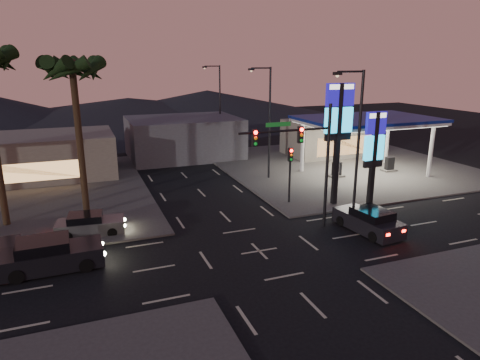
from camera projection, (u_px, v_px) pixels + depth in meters
name	position (u px, v px, depth m)	size (l,w,h in m)	color
ground	(259.00, 251.00, 24.46)	(140.00, 140.00, 0.00)	black
corner_lot_ne	(339.00, 165.00, 44.34)	(24.00, 24.00, 0.12)	#47443F
gas_station	(367.00, 122.00, 39.39)	(12.20, 8.20, 5.47)	silver
convenience_store	(331.00, 138.00, 49.00)	(10.00, 6.00, 4.00)	#726B5B
pylon_sign_tall	(339.00, 120.00, 30.60)	(2.20, 0.35, 9.00)	black
pylon_sign_short	(374.00, 144.00, 31.03)	(1.60, 0.35, 7.00)	black
traffic_signal_mast	(304.00, 150.00, 26.13)	(6.10, 0.39, 8.00)	black
pedestal_signal	(290.00, 166.00, 31.84)	(0.32, 0.39, 4.30)	black
streetlight_near	(356.00, 142.00, 26.15)	(2.14, 0.25, 10.00)	black
streetlight_mid	(268.00, 117.00, 37.85)	(2.14, 0.25, 10.00)	black
streetlight_far	(218.00, 103.00, 50.44)	(2.14, 0.25, 10.00)	black
palm_a	(73.00, 78.00, 27.36)	(4.41, 4.41, 10.86)	black
building_far_west	(22.00, 158.00, 38.89)	(16.00, 8.00, 4.00)	#726B5B
building_far_mid	(184.00, 137.00, 47.94)	(12.00, 9.00, 4.40)	#4C4C51
hill_right	(207.00, 103.00, 82.91)	(50.00, 50.00, 5.00)	black
hill_center	(129.00, 109.00, 77.88)	(60.00, 60.00, 4.00)	black
car_lane_a_front	(50.00, 255.00, 22.13)	(5.26, 2.32, 1.69)	black
car_lane_b_front	(90.00, 225.00, 26.68)	(4.31, 2.16, 1.36)	#545356
suv_station	(369.00, 221.00, 27.07)	(2.44, 4.84, 1.56)	black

